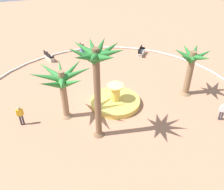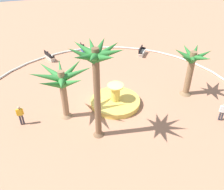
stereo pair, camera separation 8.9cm
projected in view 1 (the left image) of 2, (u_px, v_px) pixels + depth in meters
ground_plane at (111, 105)px, 20.58m from camera, size 80.00×80.00×0.00m
plaza_curb at (111, 104)px, 20.52m from camera, size 24.05×24.05×0.20m
fountain at (115, 101)px, 20.53m from camera, size 4.17×4.17×1.91m
palm_tree_near_fountain at (62, 82)px, 17.50m from camera, size 4.44×4.62×4.37m
palm_tree_by_curb at (96, 67)px, 14.50m from camera, size 3.46×3.44×7.04m
palm_tree_mid_plaza at (191, 64)px, 20.26m from camera, size 3.42×3.33×4.41m
bench_east at (83, 50)px, 29.09m from camera, size 1.60×0.51×1.00m
bench_west at (141, 52)px, 28.45m from camera, size 1.58×1.37×1.00m
bench_southeast at (49, 57)px, 27.40m from camera, size 1.67×1.07×1.00m
person_cyclist_photo at (223, 111)px, 18.50m from camera, size 0.35×0.47×1.60m
person_pedestrian_stroll at (20, 115)px, 17.99m from camera, size 0.22×0.53×1.69m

